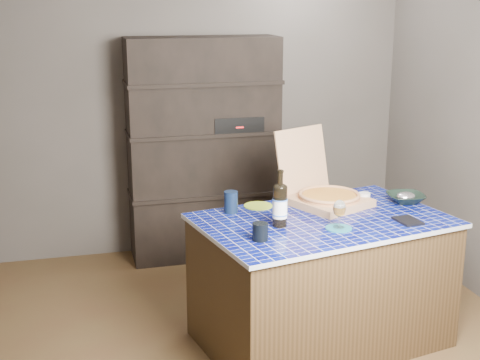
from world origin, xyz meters
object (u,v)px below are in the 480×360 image
object	(u,v)px
wine_glass	(339,209)
dvd_case	(408,221)
mead_bottle	(280,204)
kitchen_island	(321,280)
bowl	(406,198)
pizza_box	(326,194)

from	to	relation	value
wine_glass	dvd_case	world-z (taller)	wine_glass
mead_bottle	wine_glass	bearing A→B (deg)	-22.70
kitchen_island	wine_glass	size ratio (longest dim) A/B	9.74
mead_bottle	dvd_case	world-z (taller)	mead_bottle
bowl	dvd_case	bearing A→B (deg)	-116.06
dvd_case	bowl	bearing A→B (deg)	58.77
kitchen_island	bowl	distance (m)	0.79
mead_bottle	dvd_case	bearing A→B (deg)	-9.02
dvd_case	kitchen_island	bearing A→B (deg)	152.96
kitchen_island	mead_bottle	bearing A→B (deg)	-179.12
kitchen_island	pizza_box	bearing A→B (deg)	54.05
wine_glass	bowl	xyz separation A→B (m)	(0.62, 0.37, -0.09)
kitchen_island	dvd_case	xyz separation A→B (m)	(0.46, -0.19, 0.41)
wine_glass	bowl	world-z (taller)	wine_glass
dvd_case	bowl	distance (m)	0.40
kitchen_island	wine_glass	distance (m)	0.56
wine_glass	bowl	bearing A→B (deg)	30.70
dvd_case	pizza_box	bearing A→B (deg)	121.86
dvd_case	bowl	world-z (taller)	bowl
pizza_box	wine_glass	bearing A→B (deg)	-127.02
kitchen_island	wine_glass	xyz separation A→B (m)	(0.02, -0.20, 0.52)
mead_bottle	wine_glass	world-z (taller)	mead_bottle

